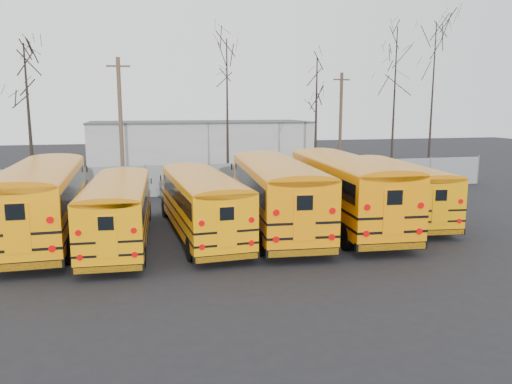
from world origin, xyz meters
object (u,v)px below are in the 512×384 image
object	(u,v)px
utility_pole_left	(121,122)
utility_pole_right	(340,123)
bus_a	(42,195)
bus_b	(118,206)
bus_e	(345,185)
bus_c	(202,199)
bus_d	(275,189)
bus_f	(396,185)

from	to	relation	value
utility_pole_left	utility_pole_right	xyz separation A→B (m)	(17.41, 2.83, -0.30)
utility_pole_right	bus_a	bearing A→B (deg)	-149.86
bus_b	utility_pole_left	size ratio (longest dim) A/B	1.14
utility_pole_right	bus_e	bearing A→B (deg)	-120.71
bus_c	bus_e	world-z (taller)	bus_e
bus_b	bus_e	world-z (taller)	bus_e
bus_e	bus_a	bearing A→B (deg)	-178.70
bus_a	bus_e	xyz separation A→B (m)	(13.46, -0.65, 0.04)
bus_b	bus_d	xyz separation A→B (m)	(6.91, 0.86, 0.30)
bus_d	bus_f	bearing A→B (deg)	12.86
bus_b	utility_pole_left	distance (m)	15.32
bus_a	utility_pole_left	distance (m)	14.04
bus_f	utility_pole_left	world-z (taller)	utility_pole_left
bus_a	bus_b	distance (m)	3.52
bus_a	utility_pole_right	distance (m)	26.20
bus_b	bus_e	distance (m)	10.37
bus_f	bus_b	bearing A→B (deg)	-166.32
bus_a	bus_e	distance (m)	13.48
bus_e	bus_f	world-z (taller)	bus_e
bus_b	utility_pole_left	world-z (taller)	utility_pole_left
bus_b	bus_e	xyz separation A→B (m)	(10.33, 0.91, 0.35)
bus_b	bus_a	bearing A→B (deg)	156.59
bus_d	utility_pole_left	distance (m)	16.06
bus_d	utility_pole_left	xyz separation A→B (m)	(-7.08, 14.17, 2.63)
utility_pole_left	utility_pole_right	bearing A→B (deg)	15.21
bus_d	bus_e	world-z (taller)	bus_e
bus_f	bus_e	bearing A→B (deg)	-157.87
bus_b	bus_c	bearing A→B (deg)	9.80
bus_a	bus_c	distance (m)	6.72
bus_f	utility_pole_left	bearing A→B (deg)	141.98
bus_c	bus_f	distance (m)	10.14
bus_a	bus_c	size ratio (longest dim) A/B	1.15
utility_pole_left	utility_pole_right	distance (m)	17.64
bus_a	bus_d	bearing A→B (deg)	-4.95
bus_a	utility_pole_left	world-z (taller)	utility_pole_left
bus_e	utility_pole_right	xyz separation A→B (m)	(6.92, 16.95, 2.29)
bus_c	bus_f	size ratio (longest dim) A/B	0.99
utility_pole_right	utility_pole_left	bearing A→B (deg)	-179.29
bus_f	bus_a	bearing A→B (deg)	-173.11
bus_c	bus_d	world-z (taller)	bus_d
utility_pole_left	bus_c	bearing A→B (deg)	-70.04
bus_f	utility_pole_right	size ratio (longest dim) A/B	1.27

